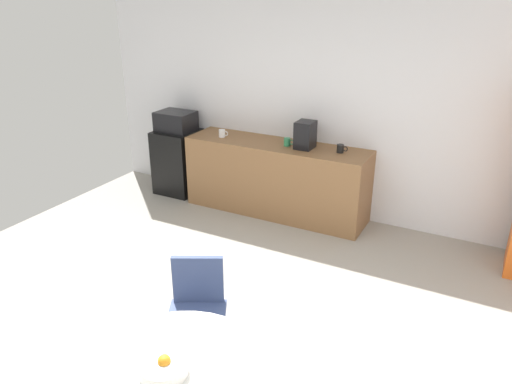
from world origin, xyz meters
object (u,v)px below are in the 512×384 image
chair_navy (197,300)px  fruit_bowl (164,367)px  mini_fridge (178,161)px  microwave (176,121)px  mug_white (222,133)px  coffee_maker (305,135)px  mug_red (287,142)px  mug_green (341,149)px

chair_navy → fruit_bowl: size_ratio=3.11×
mini_fridge → microwave: microwave is taller
mini_fridge → mug_white: size_ratio=6.71×
mini_fridge → mug_white: 0.92m
coffee_maker → mug_white: bearing=-176.7°
mini_fridge → chair_navy: mini_fridge is taller
fruit_bowl → mug_red: bearing=104.2°
mini_fridge → fruit_bowl: 4.37m
microwave → mug_green: microwave is taller
chair_navy → mug_red: mug_red is taller
chair_navy → mug_white: size_ratio=6.43×
microwave → coffee_maker: bearing=0.0°
fruit_bowl → microwave: bearing=125.5°
microwave → fruit_bowl: (2.53, -3.54, -0.22)m
mini_fridge → mug_red: mug_red is taller
mug_white → mug_green: 1.52m
chair_navy → fruit_bowl: fruit_bowl is taller
chair_navy → fruit_bowl: 1.00m
mug_red → fruit_bowl: bearing=-75.8°
mini_fridge → coffee_maker: size_ratio=2.71×
mini_fridge → mug_green: mug_green is taller
mug_white → mug_red: size_ratio=1.00×
mini_fridge → mug_green: 2.34m
mug_green → coffee_maker: size_ratio=0.40×
chair_navy → mug_green: mug_green is taller
fruit_bowl → coffee_maker: bearing=100.8°
chair_navy → coffee_maker: (-0.28, 2.67, 0.54)m
mini_fridge → fruit_bowl: mini_fridge is taller
mini_fridge → mug_red: size_ratio=6.71×
chair_navy → mug_red: 2.73m
mini_fridge → coffee_maker: (1.85, 0.00, 0.63)m
microwave → mug_green: (2.28, 0.03, -0.05)m
microwave → mug_white: (0.76, -0.06, -0.05)m
mini_fridge → microwave: 0.56m
microwave → fruit_bowl: bearing=-54.5°
mini_fridge → fruit_bowl: bearing=-54.5°
mini_fridge → chair_navy: 3.42m
mug_white → mug_red: bearing=3.1°
mug_green → coffee_maker: (-0.43, -0.03, 0.11)m
mug_white → mug_green: bearing=3.6°
microwave → mug_white: 0.77m
microwave → mug_white: bearing=-4.8°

